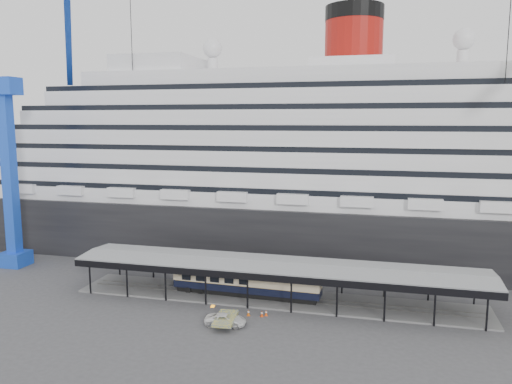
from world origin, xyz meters
TOP-DOWN VIEW (x-y plane):
  - ground at (0.00, 0.00)m, footprint 200.00×200.00m
  - cruise_ship at (0.05, 32.00)m, footprint 130.00×30.00m
  - platform_canopy at (0.00, 5.00)m, footprint 56.00×9.18m
  - crane_blue at (-45.11, 10.62)m, footprint 22.63×19.19m
  - port_truck at (-4.03, -4.98)m, footprint 5.14×2.76m
  - pullman_carriage at (-4.19, 5.00)m, footprint 20.94×3.44m
  - traffic_cone_left at (-0.43, -1.29)m, footprint 0.46×0.46m
  - traffic_cone_mid at (-2.14, -1.44)m, footprint 0.51×0.51m
  - traffic_cone_right at (0.03, -0.90)m, footprint 0.42×0.42m

SIDE VIEW (x-z plane):
  - ground at x=0.00m, z-range 0.00..0.00m
  - traffic_cone_right at x=0.03m, z-range 0.00..0.74m
  - traffic_cone_left at x=-0.43m, z-range 0.00..0.76m
  - traffic_cone_mid at x=-2.14m, z-range 0.00..0.80m
  - port_truck at x=-4.03m, z-range 0.00..1.37m
  - platform_canopy at x=0.00m, z-range -0.29..5.01m
  - pullman_carriage at x=-4.19m, z-range -7.74..12.74m
  - cruise_ship at x=0.05m, z-range -3.60..40.30m
  - crane_blue at x=-45.11m, z-range -3.84..43.76m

